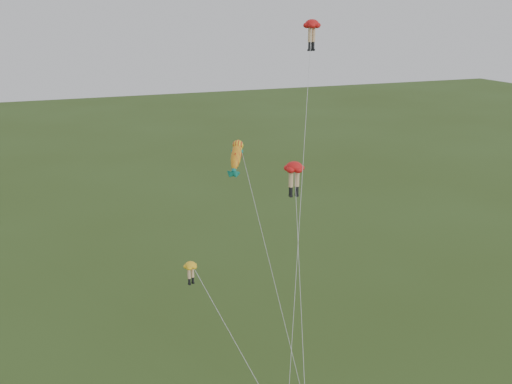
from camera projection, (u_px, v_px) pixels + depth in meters
name	position (u px, v px, depth m)	size (l,w,h in m)	color
legs_kite_red_high	(311.00, 33.00, 42.56)	(7.60, 12.43, 24.60)	red
legs_kite_red_mid	(294.00, 172.00, 42.47)	(4.29, 10.80, 14.49)	red
legs_kite_yellow	(195.00, 275.00, 37.32)	(4.66, 8.20, 9.48)	yellow
fish_kite	(237.00, 156.00, 44.13)	(2.07, 12.93, 15.83)	yellow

